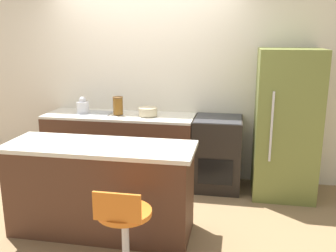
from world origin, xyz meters
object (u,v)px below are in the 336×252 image
refrigerator (286,124)px  mixing_bowl (148,112)px  kettle (83,106)px  stool_chair (124,232)px  oven_range (217,153)px

refrigerator → mixing_bowl: (-1.70, 0.02, 0.08)m
refrigerator → kettle: bearing=179.5°
refrigerator → stool_chair: (-1.42, -1.96, -0.47)m
kettle → mixing_bowl: (0.88, -0.00, -0.04)m
refrigerator → mixing_bowl: refrigerator is taller
stool_chair → oven_range: bearing=72.9°
stool_chair → kettle: size_ratio=3.69×
oven_range → kettle: kettle is taller
oven_range → refrigerator: size_ratio=0.52×
oven_range → mixing_bowl: (-0.89, -0.02, 0.51)m
refrigerator → stool_chair: refrigerator is taller
oven_range → mixing_bowl: mixing_bowl is taller
mixing_bowl → kettle: bearing=180.0°
refrigerator → oven_range: bearing=176.9°
oven_range → kettle: bearing=-179.3°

